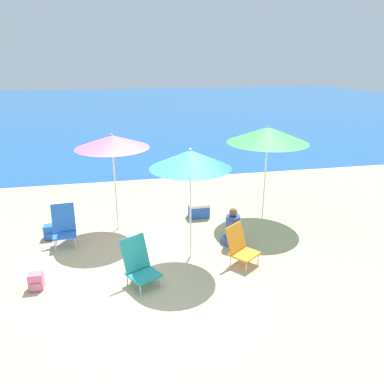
# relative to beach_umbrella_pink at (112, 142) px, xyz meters

# --- Properties ---
(ground_plane) EXTENTS (60.00, 60.00, 0.00)m
(ground_plane) POSITION_rel_beach_umbrella_pink_xyz_m (0.80, -2.02, -2.09)
(ground_plane) COLOR #C6B284
(sea_water) EXTENTS (60.00, 40.00, 0.01)m
(sea_water) POSITION_rel_beach_umbrella_pink_xyz_m (0.80, 23.68, -2.08)
(sea_water) COLOR #1E5699
(sea_water) RESTS_ON ground
(beach_umbrella_pink) EXTENTS (1.64, 1.64, 2.27)m
(beach_umbrella_pink) POSITION_rel_beach_umbrella_pink_xyz_m (0.00, 0.00, 0.00)
(beach_umbrella_pink) COLOR white
(beach_umbrella_pink) RESTS_ON ground
(beach_umbrella_blue) EXTENTS (1.55, 1.55, 2.27)m
(beach_umbrella_blue) POSITION_rel_beach_umbrella_pink_xyz_m (1.41, -1.70, -0.04)
(beach_umbrella_blue) COLOR white
(beach_umbrella_blue) RESTS_ON ground
(beach_umbrella_green) EXTENTS (1.94, 1.94, 2.34)m
(beach_umbrella_green) POSITION_rel_beach_umbrella_pink_xyz_m (3.61, -0.10, 0.03)
(beach_umbrella_green) COLOR white
(beach_umbrella_green) RESTS_ON ground
(beach_chair_teal) EXTENTS (0.72, 0.77, 0.84)m
(beach_chair_teal) POSITION_rel_beach_umbrella_pink_xyz_m (0.33, -2.41, -1.69)
(beach_chair_teal) COLOR silver
(beach_chair_teal) RESTS_ON ground
(beach_chair_orange) EXTENTS (0.72, 0.72, 0.77)m
(beach_chair_orange) POSITION_rel_beach_umbrella_pink_xyz_m (2.31, -2.11, -1.71)
(beach_chair_orange) COLOR silver
(beach_chair_orange) RESTS_ON ground
(beach_chair_blue) EXTENTS (0.52, 0.57, 0.88)m
(beach_chair_blue) POSITION_rel_beach_umbrella_pink_xyz_m (-1.13, -0.59, -1.63)
(beach_chair_blue) COLOR silver
(beach_chair_blue) RESTS_ON ground
(person_seated_near) EXTENTS (0.46, 0.49, 0.85)m
(person_seated_near) POSITION_rel_beach_umbrella_pink_xyz_m (2.41, -1.36, -1.74)
(person_seated_near) COLOR #334C8C
(person_seated_near) RESTS_ON ground
(backpack_blue) EXTENTS (0.24, 0.26, 0.31)m
(backpack_blue) POSITION_rel_beach_umbrella_pink_xyz_m (-1.51, -0.23, -1.93)
(backpack_blue) COLOR blue
(backpack_blue) RESTS_ON ground
(backpack_pink) EXTENTS (0.24, 0.23, 0.31)m
(backpack_pink) POSITION_rel_beach_umbrella_pink_xyz_m (-1.45, -2.25, -1.93)
(backpack_pink) COLOR pink
(backpack_pink) RESTS_ON ground
(cooler_box) EXTENTS (0.52, 0.36, 0.38)m
(cooler_box) POSITION_rel_beach_umbrella_pink_xyz_m (2.03, 0.27, -1.90)
(cooler_box) COLOR #2859B2
(cooler_box) RESTS_ON ground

